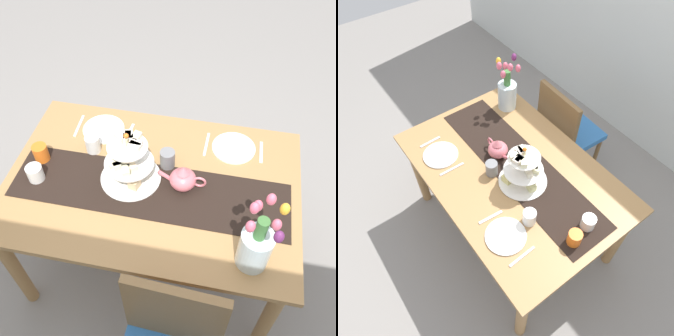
% 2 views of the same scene
% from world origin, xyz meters
% --- Properties ---
extents(ground_plane, '(8.00, 8.00, 0.00)m').
position_xyz_m(ground_plane, '(0.00, 0.00, 0.00)').
color(ground_plane, gray).
extents(dining_table, '(1.45, 0.97, 0.75)m').
position_xyz_m(dining_table, '(0.00, 0.00, 0.64)').
color(dining_table, '#A37747').
rests_on(dining_table, ground_plane).
extents(table_runner, '(1.35, 0.34, 0.00)m').
position_xyz_m(table_runner, '(0.00, 0.06, 0.75)').
color(table_runner, black).
rests_on(table_runner, dining_table).
extents(tiered_cake_stand, '(0.30, 0.30, 0.30)m').
position_xyz_m(tiered_cake_stand, '(0.11, -0.00, 0.86)').
color(tiered_cake_stand, beige).
rests_on(tiered_cake_stand, table_runner).
extents(teapot, '(0.24, 0.13, 0.14)m').
position_xyz_m(teapot, '(-0.15, 0.00, 0.81)').
color(teapot, '#D66B75').
rests_on(teapot, table_runner).
extents(tulip_vase, '(0.15, 0.18, 0.39)m').
position_xyz_m(tulip_vase, '(-0.51, 0.33, 0.89)').
color(tulip_vase, silver).
rests_on(tulip_vase, dining_table).
extents(cream_jug, '(0.08, 0.08, 0.08)m').
position_xyz_m(cream_jug, '(0.56, 0.10, 0.79)').
color(cream_jug, white).
rests_on(cream_jug, dining_table).
extents(dinner_plate_left, '(0.23, 0.23, 0.01)m').
position_xyz_m(dinner_plate_left, '(-0.38, -0.30, 0.75)').
color(dinner_plate_left, white).
rests_on(dinner_plate_left, dining_table).
extents(fork_left, '(0.02, 0.15, 0.01)m').
position_xyz_m(fork_left, '(-0.52, -0.30, 0.75)').
color(fork_left, silver).
rests_on(fork_left, dining_table).
extents(knife_left, '(0.02, 0.17, 0.01)m').
position_xyz_m(knife_left, '(-0.23, -0.30, 0.75)').
color(knife_left, silver).
rests_on(knife_left, dining_table).
extents(dinner_plate_right, '(0.23, 0.23, 0.01)m').
position_xyz_m(dinner_plate_right, '(0.35, -0.30, 0.75)').
color(dinner_plate_right, white).
rests_on(dinner_plate_right, dining_table).
extents(fork_right, '(0.03, 0.15, 0.01)m').
position_xyz_m(fork_right, '(0.20, -0.30, 0.75)').
color(fork_right, silver).
rests_on(fork_right, dining_table).
extents(knife_right, '(0.02, 0.17, 0.01)m').
position_xyz_m(knife_right, '(0.49, -0.30, 0.75)').
color(knife_right, silver).
rests_on(knife_right, dining_table).
extents(mug_grey, '(0.08, 0.08, 0.09)m').
position_xyz_m(mug_grey, '(-0.05, -0.12, 0.80)').
color(mug_grey, slate).
rests_on(mug_grey, table_runner).
extents(mug_white_text, '(0.08, 0.08, 0.09)m').
position_xyz_m(mug_white_text, '(0.35, -0.14, 0.80)').
color(mug_white_text, white).
rests_on(mug_white_text, dining_table).
extents(mug_orange, '(0.08, 0.08, 0.09)m').
position_xyz_m(mug_orange, '(0.59, -0.03, 0.80)').
color(mug_orange, orange).
rests_on(mug_orange, dining_table).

